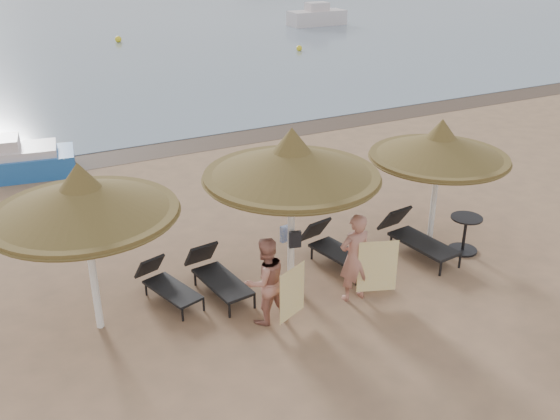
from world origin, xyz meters
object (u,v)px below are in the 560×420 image
Objects in this scene: pedal_boat at (27,160)px; person_left at (265,274)px; side_table at (464,235)px; lounger_near_right at (334,247)px; lounger_far_left at (166,283)px; lounger_far_right at (415,236)px; palapa_center at (292,163)px; palapa_right at (440,147)px; palapa_left at (82,199)px; lounger_near_left at (216,274)px; person_right at (355,251)px.

person_left is at bearing -64.85° from pedal_boat.
pedal_boat is at bearing 130.72° from side_table.
side_table is at bearing -28.48° from lounger_near_right.
lounger_far_left is 8.15m from pedal_boat.
lounger_far_left is at bearing -70.93° from pedal_boat.
lounger_far_right is at bearing -43.28° from pedal_boat.
palapa_center reaches higher than lounger_far_right.
lounger_far_left is at bearing -53.99° from person_left.
palapa_center reaches higher than palapa_right.
palapa_left reaches higher than side_table.
person_left reaches higher than lounger_near_left.
side_table is (7.71, -0.76, -2.09)m from palapa_left.
lounger_near_left is 8.55m from pedal_boat.
palapa_center is 1.98× the size of lounger_far_left.
lounger_near_left is (0.96, -0.18, 0.04)m from lounger_far_left.
palapa_left is at bearing 177.65° from lounger_near_left.
palapa_right is (3.55, 0.11, -0.28)m from palapa_center.
palapa_right reaches higher than lounger_near_left.
palapa_center reaches higher than person_right.
pedal_boat is at bearing 113.73° from palapa_center.
lounger_near_right is (1.25, 0.43, -2.24)m from palapa_center.
lounger_far_left is 6.46m from side_table.
lounger_near_left is 2.61m from lounger_near_right.
palapa_left is 1.88× the size of lounger_far_left.
lounger_near_left is (2.31, 0.20, -2.12)m from palapa_left.
palapa_right is 11.51m from pedal_boat.
palapa_left is 1.58× the size of lounger_far_right.
lounger_near_left is at bearing 169.87° from side_table.
lounger_near_right is 0.71× the size of pedal_boat.
lounger_near_left reaches higher than lounger_far_left.
palapa_left is 3.14m from lounger_near_left.
palapa_left is 4.91m from person_right.
lounger_near_left is 4.44m from lounger_far_right.
person_right is (0.85, -0.93, -1.57)m from palapa_center.
palapa_right is 2.07m from side_table.
lounger_near_left is (-1.36, 0.54, -2.24)m from palapa_center.
lounger_near_left is 0.70× the size of pedal_boat.
pedal_boat is (-2.88, 9.56, -0.53)m from person_left.
lounger_near_right is 0.99× the size of person_left.
person_left is 0.72× the size of pedal_boat.
person_right is (-3.19, -0.50, 0.64)m from side_table.
palapa_center reaches higher than lounger_far_left.
lounger_far_right is 1.04× the size of person_left.
lounger_far_right is at bearing 155.38° from side_table.
lounger_far_left is (-5.87, 0.61, -2.00)m from palapa_right.
pedal_boat reaches higher than side_table.
person_right reaches higher than lounger_near_left.
lounger_near_left is at bearing 166.15° from lounger_far_right.
lounger_near_right is (3.57, -0.28, 0.04)m from lounger_far_left.
lounger_far_right is at bearing -173.37° from person_left.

